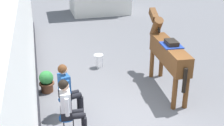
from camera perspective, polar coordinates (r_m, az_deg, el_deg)
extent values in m
plane|color=slate|center=(9.91, -0.37, -1.38)|extent=(40.00, 40.00, 0.00)
cube|color=white|center=(7.64, -16.42, 3.74)|extent=(0.30, 14.00, 3.40)
cube|color=black|center=(8.25, -15.10, -6.23)|extent=(0.34, 14.00, 0.36)
cylinder|color=#194C99|center=(6.67, -8.73, -10.36)|extent=(0.34, 0.34, 0.03)
cylinder|color=black|center=(6.81, -7.41, -11.94)|extent=(0.02, 0.02, 0.45)
cylinder|color=black|center=(6.91, -9.27, -11.52)|extent=(0.02, 0.02, 0.45)
cube|color=black|center=(6.61, -8.80, -9.53)|extent=(0.25, 0.33, 0.20)
cube|color=silver|center=(6.44, -8.97, -7.13)|extent=(0.24, 0.35, 0.44)
sphere|color=tan|center=(6.28, -9.16, -4.37)|extent=(0.20, 0.20, 0.20)
sphere|color=black|center=(6.26, -9.36, -4.14)|extent=(0.22, 0.22, 0.22)
cylinder|color=black|center=(6.71, -7.18, -9.38)|extent=(0.39, 0.15, 0.13)
cylinder|color=black|center=(6.89, -5.45, -11.33)|extent=(0.11, 0.11, 0.46)
cylinder|color=black|center=(6.58, -7.05, -10.12)|extent=(0.39, 0.15, 0.13)
cylinder|color=silver|center=(6.64, -8.88, -6.63)|extent=(0.09, 0.09, 0.42)
cylinder|color=silver|center=(6.30, -8.64, -8.41)|extent=(0.09, 0.09, 0.42)
cylinder|color=#194C99|center=(7.37, -8.97, -6.88)|extent=(0.34, 0.34, 0.03)
cylinder|color=black|center=(7.53, -7.84, -8.23)|extent=(0.02, 0.02, 0.45)
cylinder|color=black|center=(7.57, -9.66, -8.16)|extent=(0.02, 0.02, 0.45)
cylinder|color=black|center=(7.37, -9.05, -9.04)|extent=(0.02, 0.02, 0.45)
cube|color=black|center=(7.31, -9.02, -6.10)|extent=(0.31, 0.37, 0.20)
cube|color=#1E4C8C|center=(7.16, -9.18, -3.87)|extent=(0.29, 0.38, 0.44)
sphere|color=tan|center=(7.01, -9.36, -1.32)|extent=(0.20, 0.20, 0.20)
sphere|color=#593319|center=(6.99, -9.53, -1.13)|extent=(0.22, 0.22, 0.22)
cylinder|color=black|center=(7.45, -7.82, -5.86)|extent=(0.40, 0.21, 0.13)
cylinder|color=black|center=(7.66, -6.36, -7.52)|extent=(0.11, 0.11, 0.46)
cylinder|color=black|center=(7.32, -7.38, -6.40)|extent=(0.40, 0.21, 0.13)
cylinder|color=black|center=(7.53, -5.90, -8.07)|extent=(0.11, 0.11, 0.46)
cylinder|color=#1E4C8C|center=(7.36, -9.52, -3.55)|extent=(0.09, 0.09, 0.42)
cylinder|color=#1E4C8C|center=(7.02, -8.46, -4.86)|extent=(0.09, 0.09, 0.42)
cube|color=brown|center=(8.30, 10.95, 1.85)|extent=(0.61, 2.23, 0.52)
cylinder|color=brown|center=(9.37, 7.67, -0.10)|extent=(0.13, 0.13, 0.90)
cylinder|color=brown|center=(9.47, 9.46, 0.03)|extent=(0.13, 0.13, 0.90)
cylinder|color=brown|center=(7.74, 11.93, -5.70)|extent=(0.13, 0.13, 0.90)
cylinder|color=brown|center=(7.85, 14.04, -5.46)|extent=(0.13, 0.13, 0.90)
cylinder|color=brown|center=(9.25, 8.55, 6.78)|extent=(0.33, 0.65, 0.73)
cube|color=brown|center=(9.48, 8.02, 9.14)|extent=(0.22, 0.54, 0.40)
cube|color=black|center=(9.19, 8.64, 7.59)|extent=(0.09, 0.63, 0.48)
cylinder|color=black|center=(7.45, 13.81, -3.29)|extent=(0.11, 0.11, 0.65)
cube|color=navy|center=(8.12, 11.33, 3.40)|extent=(0.55, 0.64, 0.03)
cube|color=black|center=(8.10, 11.37, 3.86)|extent=(0.31, 0.46, 0.12)
cylinder|color=brown|center=(8.73, -12.38, -4.55)|extent=(0.34, 0.34, 0.28)
cylinder|color=brown|center=(8.67, -12.45, -3.84)|extent=(0.43, 0.43, 0.04)
sphere|color=#2D7A38|center=(8.59, -12.55, -2.78)|extent=(0.40, 0.40, 0.40)
cylinder|color=white|center=(9.96, -2.60, 1.51)|extent=(0.32, 0.32, 0.03)
cylinder|color=silver|center=(10.08, -1.86, 0.36)|extent=(0.02, 0.02, 0.43)
cylinder|color=silver|center=(10.14, -3.07, 0.50)|extent=(0.02, 0.02, 0.43)
cylinder|color=silver|center=(9.94, -2.81, 0.01)|extent=(0.02, 0.02, 0.43)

